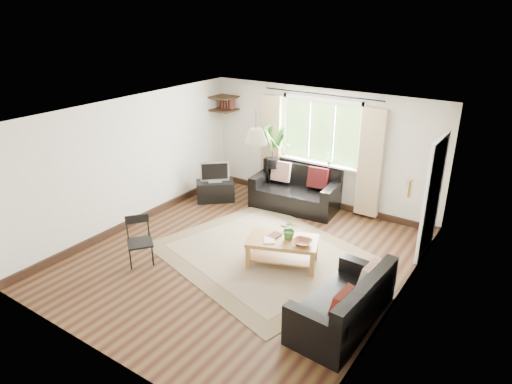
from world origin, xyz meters
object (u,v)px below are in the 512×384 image
Objects in this scene: coffee_table at (282,252)px; tv_stand at (215,191)px; palm_stand at (273,163)px; folding_chair at (140,244)px; sofa_right at (342,301)px; sofa_back at (295,189)px.

tv_stand is at bearing 150.25° from coffee_table.
palm_stand is 1.98× the size of folding_chair.
folding_chair is (0.69, -2.74, 0.20)m from tv_stand.
coffee_table is at bearing -54.46° from palm_stand.
palm_stand is (-1.55, 2.17, 0.58)m from coffee_table.
palm_stand reaches higher than sofa_right.
coffee_table is (-1.40, 0.86, -0.15)m from sofa_right.
palm_stand is (-2.95, 3.03, 0.44)m from sofa_right.
coffee_table is 2.73m from palm_stand.
sofa_right is 4.25m from palm_stand.
folding_chair reaches higher than tv_stand.
folding_chair is at bearing -94.70° from palm_stand.
sofa_back reaches higher than tv_stand.
folding_chair is (-3.24, -0.44, 0.04)m from sofa_right.
sofa_back is 2.20× the size of tv_stand.
folding_chair is (-0.28, -3.47, -0.40)m from palm_stand.
sofa_right is 4.55m from tv_stand.
sofa_back reaches higher than coffee_table.
palm_stand is at bearing -5.10° from tv_stand.
coffee_table is 2.26m from folding_chair.
sofa_right is 1.94× the size of folding_chair.
coffee_table is (0.92, -2.05, -0.18)m from sofa_back.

